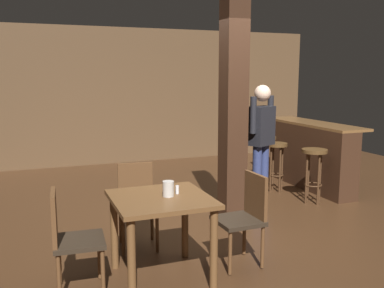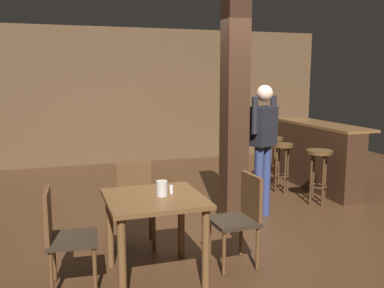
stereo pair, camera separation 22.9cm
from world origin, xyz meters
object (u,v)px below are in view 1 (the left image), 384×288
at_px(chair_west, 70,236).
at_px(napkin_cup, 168,189).
at_px(standing_person, 261,141).
at_px(bar_stool_near, 314,162).
at_px(bar_stool_far, 265,148).
at_px(chair_east, 245,214).
at_px(bar_counter, 307,154).
at_px(bar_stool_mid, 277,156).
at_px(chair_north, 137,201).
at_px(dining_table, 161,212).
at_px(salt_shaker, 177,190).

height_order(chair_west, napkin_cup, napkin_cup).
relative_size(standing_person, bar_stool_near, 2.17).
bearing_deg(napkin_cup, bar_stool_far, 46.30).
distance_m(chair_east, bar_counter, 3.31).
relative_size(napkin_cup, standing_person, 0.08).
bearing_deg(bar_stool_mid, chair_north, -152.24).
distance_m(dining_table, bar_stool_near, 3.10).
height_order(chair_west, standing_person, standing_person).
distance_m(bar_stool_near, bar_stool_mid, 0.76).
height_order(napkin_cup, bar_stool_near, napkin_cup).
relative_size(chair_west, bar_stool_mid, 1.14).
xyz_separation_m(bar_counter, bar_stool_mid, (-0.65, -0.10, 0.03)).
distance_m(chair_north, bar_counter, 3.58).
bearing_deg(salt_shaker, chair_north, 104.10).
distance_m(dining_table, standing_person, 2.15).
bearing_deg(chair_north, chair_west, -134.39).
xyz_separation_m(napkin_cup, bar_stool_near, (2.67, 1.45, -0.24)).
bearing_deg(bar_counter, napkin_cup, -144.01).
height_order(napkin_cup, bar_stool_mid, napkin_cup).
bearing_deg(napkin_cup, bar_stool_near, 28.53).
distance_m(chair_north, bar_stool_far, 3.38).
xyz_separation_m(dining_table, bar_stool_mid, (2.59, 2.19, -0.05)).
relative_size(chair_east, napkin_cup, 6.39).
bearing_deg(chair_east, dining_table, 179.95).
bearing_deg(napkin_cup, chair_west, 178.16).
distance_m(dining_table, chair_west, 0.81).
distance_m(chair_east, chair_west, 1.65).
bearing_deg(salt_shaker, standing_person, 37.01).
xyz_separation_m(chair_north, bar_stool_far, (2.75, 1.96, 0.09)).
relative_size(chair_west, bar_stool_near, 1.12).
bearing_deg(chair_west, standing_person, 25.31).
bearing_deg(napkin_cup, dining_table, 176.16).
xyz_separation_m(napkin_cup, salt_shaker, (0.10, 0.05, -0.03)).
distance_m(chair_east, bar_stool_far, 3.35).
bearing_deg(bar_stool_near, bar_stool_mid, 102.03).
bearing_deg(dining_table, bar_stool_near, 27.85).
distance_m(chair_west, standing_person, 2.84).
height_order(dining_table, bar_stool_near, bar_stool_near).
relative_size(dining_table, napkin_cup, 6.18).
xyz_separation_m(chair_east, napkin_cup, (-0.78, -0.00, 0.33)).
bearing_deg(chair_east, bar_stool_near, 37.48).
xyz_separation_m(chair_north, bar_counter, (3.26, 1.48, 0.04)).
xyz_separation_m(bar_counter, bar_stool_near, (-0.49, -0.84, 0.05)).
relative_size(chair_north, chair_west, 1.00).
relative_size(standing_person, bar_stool_far, 2.17).
bearing_deg(bar_counter, standing_person, -144.45).
bearing_deg(bar_stool_far, bar_counter, -43.54).
bearing_deg(chair_east, chair_west, 179.17).
distance_m(bar_counter, bar_stool_near, 0.98).
bearing_deg(standing_person, bar_stool_mid, 48.52).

